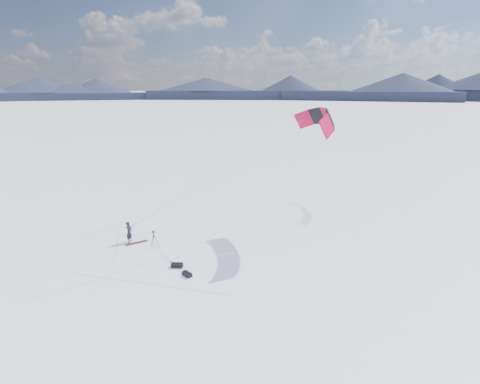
# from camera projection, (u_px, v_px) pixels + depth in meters

# --- Properties ---
(ground) EXTENTS (1800.00, 1800.00, 0.00)m
(ground) POSITION_uv_depth(u_px,v_px,m) (136.00, 255.00, 23.88)
(ground) COLOR white
(horizon_hills) EXTENTS (704.47, 706.88, 10.65)m
(horizon_hills) POSITION_uv_depth(u_px,v_px,m) (129.00, 189.00, 22.50)
(horizon_hills) COLOR black
(horizon_hills) RESTS_ON ground
(snow_tracks) EXTENTS (17.62, 14.39, 0.01)m
(snow_tracks) POSITION_uv_depth(u_px,v_px,m) (123.00, 259.00, 23.27)
(snow_tracks) COLOR #A8B7D8
(snow_tracks) RESTS_ON ground
(snowkiter) EXTENTS (0.39, 0.59, 1.62)m
(snowkiter) POSITION_uv_depth(u_px,v_px,m) (130.00, 242.00, 25.86)
(snowkiter) COLOR black
(snowkiter) RESTS_ON ground
(snowboard) EXTENTS (1.46, 1.26, 0.04)m
(snowboard) POSITION_uv_depth(u_px,v_px,m) (136.00, 243.00, 25.69)
(snowboard) COLOR maroon
(snowboard) RESTS_ON ground
(tripod) EXTENTS (0.63, 0.69, 1.31)m
(tripod) POSITION_uv_depth(u_px,v_px,m) (154.00, 237.00, 24.72)
(tripod) COLOR black
(tripod) RESTS_ON ground
(gear_bag_a) EXTENTS (0.76, 0.39, 0.33)m
(gear_bag_a) POSITION_uv_depth(u_px,v_px,m) (177.00, 265.00, 22.23)
(gear_bag_a) COLOR black
(gear_bag_a) RESTS_ON ground
(gear_bag_b) EXTENTS (0.73, 0.65, 0.30)m
(gear_bag_b) POSITION_uv_depth(u_px,v_px,m) (187.00, 274.00, 21.20)
(gear_bag_b) COLOR black
(gear_bag_b) RESTS_ON ground
(power_kite) EXTENTS (14.82, 6.40, 8.53)m
(power_kite) POSITION_uv_depth(u_px,v_px,m) (319.00, 120.00, 24.89)
(power_kite) COLOR #BA0A32
(power_kite) RESTS_ON ground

